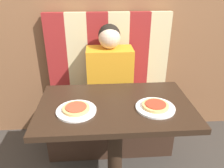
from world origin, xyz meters
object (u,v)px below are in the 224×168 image
Objects in this scene: plate_right at (155,108)px; pizza_left at (76,108)px; pizza_right at (155,105)px; plate_left at (76,111)px; person at (110,67)px.

pizza_left reaches higher than plate_right.
pizza_right is (0.46, 0.00, 0.00)m from pizza_left.
pizza_left is 0.46m from pizza_right.
plate_left is 1.49× the size of pizza_left.
plate_left is (-0.23, -0.64, -0.01)m from person.
pizza_right is (-0.00, 0.00, 0.02)m from plate_right.
pizza_left is 1.00× the size of pizza_right.
pizza_right is at bearing 0.00° from plate_left.
person reaches higher than pizza_right.
plate_left is at bearing 180.00° from plate_right.
person reaches higher than plate_left.
plate_right is at bearing 0.00° from plate_left.
plate_right is (0.23, -0.64, -0.01)m from person.
pizza_left is at bearing 0.00° from plate_left.
person is at bearing 70.35° from plate_left.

